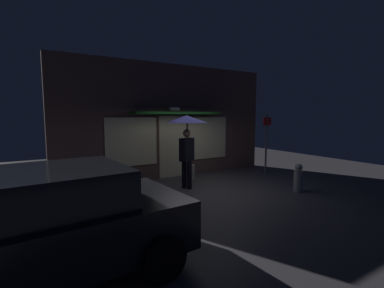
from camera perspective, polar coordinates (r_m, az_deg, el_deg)
The scene contains 8 objects.
ground_plane at distance 8.08m, azimuth 3.29°, elevation -9.89°, with size 18.00×18.00×0.00m, color #423F44.
building_facade at distance 9.78m, azimuth -4.43°, elevation 4.71°, with size 8.02×1.00×4.01m.
person_with_umbrella at distance 8.07m, azimuth -1.13°, elevation 3.04°, with size 1.22×1.22×2.22m.
parked_car at distance 4.22m, azimuth -29.95°, elevation -14.94°, with size 4.14×2.28×1.52m.
street_sign_post at distance 10.53m, azimuth 15.42°, elevation 0.73°, with size 0.40×0.07×2.24m.
sidewalk_bollard at distance 9.42m, azimuth -0.29°, elevation -5.96°, with size 0.28×0.28×0.51m, color #9E998E.
sidewalk_bollard_2 at distance 8.49m, azimuth -16.56°, elevation -7.33°, with size 0.30×0.30×0.58m, color #B2A899.
fire_hydrant at distance 8.48m, azimuth 21.53°, elevation -6.86°, with size 0.26×0.26×0.83m.
Camera 1 is at (-4.40, -6.39, 2.24)m, focal length 25.26 mm.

